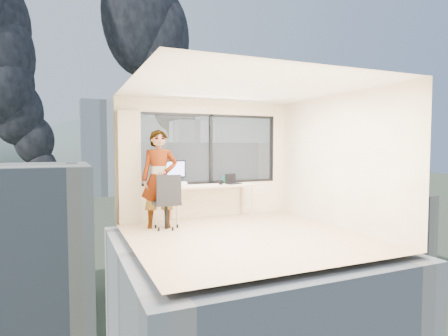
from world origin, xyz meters
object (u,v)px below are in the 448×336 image
monitor (174,173)px  handbag (227,179)px  chair (166,201)px  game_console (178,184)px  laptop (234,179)px  desk (212,202)px  person (159,179)px

monitor → handbag: 1.26m
chair → game_console: (0.46, 0.75, 0.25)m
chair → laptop: size_ratio=3.27×
monitor → game_console: monitor is taller
laptop → handbag: laptop is taller
monitor → desk: bearing=-26.8°
game_console → laptop: bearing=-17.7°
desk → handbag: bearing=25.9°
handbag → game_console: bearing=-173.4°
monitor → handbag: (1.25, 0.07, -0.17)m
desk → person: person is taller
game_console → person: bearing=-142.5°
desk → laptop: (0.52, 0.01, 0.48)m
chair → handbag: bearing=25.5°
chair → laptop: (1.68, 0.56, 0.31)m
desk → chair: 1.30m
chair → monitor: size_ratio=1.97×
monitor → chair: bearing=-133.4°
game_console → handbag: 1.15m
desk → chair: chair is taller
person → handbag: (1.69, 0.58, -0.10)m
monitor → laptop: size_ratio=1.66×
chair → laptop: bearing=18.3°
person → monitor: (0.44, 0.52, 0.07)m
desk → game_console: bearing=164.3°
chair → game_console: chair is taller
chair → desk: bearing=25.4°
chair → handbag: chair is taller
person → handbag: size_ratio=7.34×
desk → person: (-1.24, -0.37, 0.58)m
desk → person: bearing=-163.5°
desk → game_console: game_console is taller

